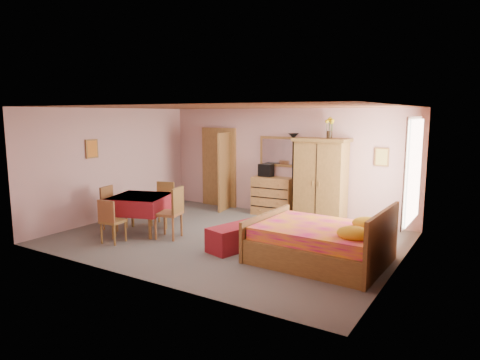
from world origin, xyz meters
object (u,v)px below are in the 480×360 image
Objects in this scene: stereo at (266,170)px; wardrobe at (321,181)px; bench at (241,236)px; sunflower_vase at (330,128)px; bed at (320,232)px; chest_of_drawers at (273,196)px; floor_lamp at (293,175)px; chair_west at (115,208)px; wall_mirror at (277,151)px; chair_east at (168,213)px; chair_south at (113,221)px; dining_table at (141,214)px; chair_north at (162,204)px.

wardrobe is (1.47, -0.10, -0.13)m from stereo.
bench is at bearing -71.02° from stereo.
bed is (0.81, -2.54, -1.66)m from sunflower_vase.
chest_of_drawers is 0.49× the size of floor_lamp.
stereo is 0.36× the size of chair_west.
bed is at bearing -53.70° from chest_of_drawers.
wall_mirror is 0.47× the size of floor_lamp.
chair_west is at bearing -139.35° from wardrobe.
chair_west is (-2.78, -3.05, -0.54)m from floor_lamp.
sunflower_vase is 0.45× the size of chair_east.
floor_lamp reaches higher than wall_mirror.
wall_mirror is at bearing 103.91° from bench.
bench is at bearing -175.39° from bed.
bench is 3.03m from chair_west.
wall_mirror is 2.02× the size of sunflower_vase.
floor_lamp is at bearing 4.63° from stereo.
stereo is at bearing 134.84° from bed.
chair_south is (-1.56, -3.68, -0.04)m from chest_of_drawers.
bench is at bearing -96.00° from chair_east.
dining_table is at bearing -133.95° from wardrobe.
wardrobe is 1.86× the size of chair_east.
floor_lamp is 2.12× the size of chair_north.
chair_south is at bearing -129.24° from sunflower_vase.
stereo is 3.70m from chair_west.
stereo reaches higher than bench.
floor_lamp is 2.85m from bench.
chair_east is at bearing 125.64° from chair_north.
chair_east is at bearing -171.99° from bench.
chair_east is at bearing -114.39° from floor_lamp.
chair_north is at bearing 129.38° from chair_west.
chair_north is at bearing 168.48° from bench.
chest_of_drawers is 1.05× the size of chair_north.
wardrobe is 3.63m from chair_north.
wall_mirror is at bearing 130.24° from bed.
wardrobe is at bearing 112.86° from bed.
chair_south is at bearing -113.09° from wall_mirror.
wardrobe is (1.26, -0.30, -0.59)m from wall_mirror.
stereo is 0.35× the size of chair_north.
chest_of_drawers is at bearing 132.43° from bed.
chair_north reaches higher than bench.
stereo is 0.15× the size of bed.
chest_of_drawers is 0.74× the size of bench.
chair_east is (-0.85, -3.09, -1.03)m from wall_mirror.
chair_north is (-1.46, -2.19, -0.62)m from stereo.
wardrobe is at bearing 77.99° from bench.
sunflower_vase reaches higher than wardrobe.
chair_east is (-0.64, -2.90, -0.57)m from stereo.
sunflower_vase reaches higher than floor_lamp.
sunflower_vase reaches higher than stereo.
wall_mirror is at bearing 43.05° from stereo.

